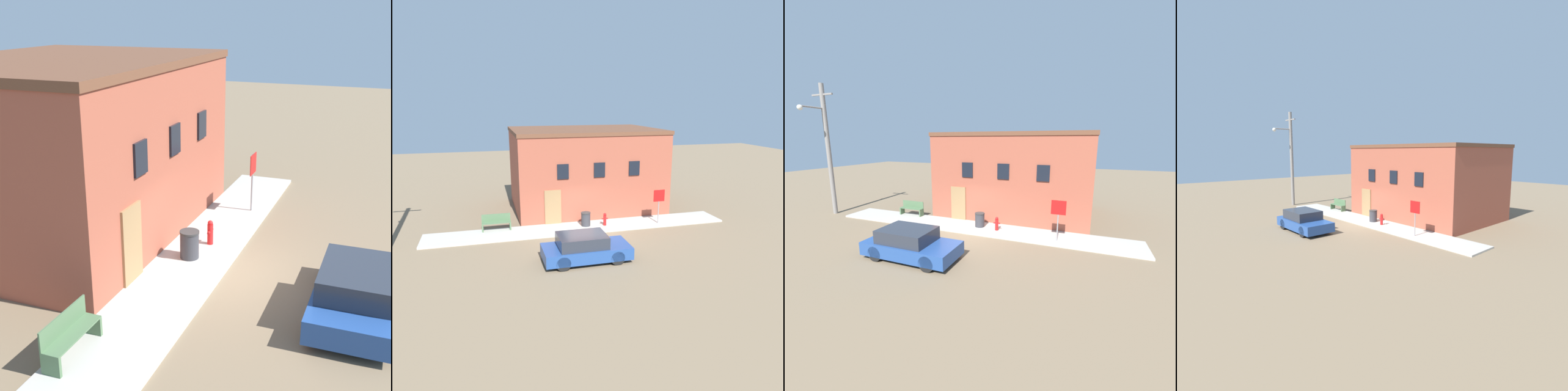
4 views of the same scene
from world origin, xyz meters
TOP-DOWN VIEW (x-y plane):
  - ground_plane at (0.00, 0.00)m, footprint 80.00×80.00m
  - sidewalk at (0.00, 1.08)m, footprint 17.81×2.16m
  - brick_building at (1.46, 5.79)m, footprint 9.85×7.40m
  - fire_hydrant at (1.47, 0.99)m, footprint 0.38×0.18m
  - stop_sign at (4.78, 0.59)m, footprint 0.71×0.06m
  - bench at (-4.85, 1.86)m, footprint 1.64×0.44m
  - trash_bin at (0.35, 1.23)m, footprint 0.57×0.57m
  - parked_car at (-0.97, -3.54)m, footprint 4.12×1.87m

SIDE VIEW (x-z plane):
  - ground_plane at x=0.00m, z-range 0.00..0.00m
  - sidewalk at x=0.00m, z-range 0.00..0.10m
  - fire_hydrant at x=1.47m, z-range 0.10..0.87m
  - trash_bin at x=0.35m, z-range 0.10..0.93m
  - bench at x=-4.85m, z-range 0.10..1.02m
  - parked_car at x=-0.97m, z-range -0.02..1.30m
  - stop_sign at x=4.78m, z-range 0.52..2.60m
  - brick_building at x=1.46m, z-range 0.00..5.56m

